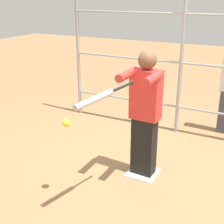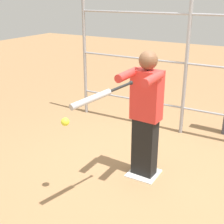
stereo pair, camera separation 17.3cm
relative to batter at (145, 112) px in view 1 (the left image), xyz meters
The scene contains 6 objects.
ground_plane 0.93m from the batter, 90.00° to the right, with size 24.00×24.00×0.00m, color #9E754C.
home_plate 0.92m from the batter, 90.00° to the right, with size 0.40×0.40×0.02m.
fence_backstop 1.65m from the batter, 90.00° to the right, with size 4.17×0.06×2.52m.
batter is the anchor object (origin of this frame).
baseball_bat_swinging 1.05m from the batter, 81.56° to the left, with size 0.28×0.84×0.13m.
softball_in_flight 1.08m from the batter, 56.39° to the left, with size 0.10×0.10×0.10m.
Camera 1 is at (-1.34, 3.55, 2.36)m, focal length 50.00 mm.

